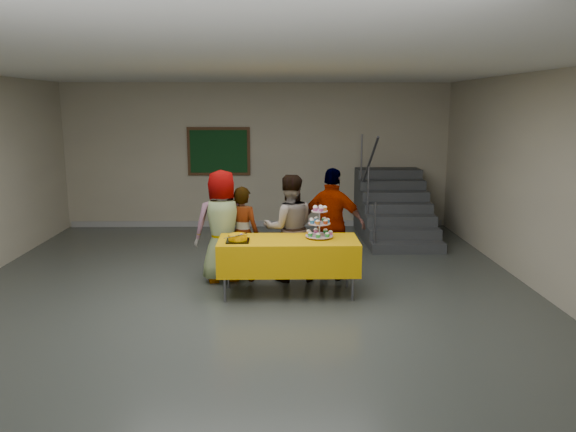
# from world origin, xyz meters

# --- Properties ---
(room_shell) EXTENTS (10.00, 10.04, 3.02)m
(room_shell) POSITION_xyz_m (0.00, 0.02, 2.13)
(room_shell) COLOR #4C514C
(room_shell) RESTS_ON ground
(bake_table) EXTENTS (1.88, 0.78, 0.77)m
(bake_table) POSITION_xyz_m (0.56, 0.58, 0.56)
(bake_table) COLOR #595960
(bake_table) RESTS_ON ground
(cupcake_stand) EXTENTS (0.38, 0.38, 0.44)m
(cupcake_stand) POSITION_xyz_m (0.98, 0.66, 0.95)
(cupcake_stand) COLOR silver
(cupcake_stand) RESTS_ON bake_table
(bear_cake) EXTENTS (0.32, 0.36, 0.12)m
(bear_cake) POSITION_xyz_m (-0.11, 0.48, 0.83)
(bear_cake) COLOR black
(bear_cake) RESTS_ON bake_table
(schoolchild_a) EXTENTS (0.90, 0.70, 1.64)m
(schoolchild_a) POSITION_xyz_m (-0.39, 1.21, 0.82)
(schoolchild_a) COLOR slate
(schoolchild_a) RESTS_ON ground
(schoolchild_b) EXTENTS (0.59, 0.49, 1.40)m
(schoolchild_b) POSITION_xyz_m (-0.10, 1.25, 0.70)
(schoolchild_b) COLOR #5C5D65
(schoolchild_b) RESTS_ON ground
(schoolchild_c) EXTENTS (0.82, 0.68, 1.57)m
(schoolchild_c) POSITION_xyz_m (0.58, 1.23, 0.78)
(schoolchild_c) COLOR slate
(schoolchild_c) RESTS_ON ground
(schoolchild_d) EXTENTS (1.05, 0.73, 1.65)m
(schoolchild_d) POSITION_xyz_m (1.22, 1.27, 0.83)
(schoolchild_d) COLOR slate
(schoolchild_d) RESTS_ON ground
(staircase) EXTENTS (1.30, 2.40, 2.04)m
(staircase) POSITION_xyz_m (2.70, 4.13, 0.49)
(staircase) COLOR #424447
(staircase) RESTS_ON ground
(noticeboard) EXTENTS (1.30, 0.05, 1.00)m
(noticeboard) POSITION_xyz_m (-0.79, 4.96, 1.60)
(noticeboard) COLOR #472B16
(noticeboard) RESTS_ON ground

